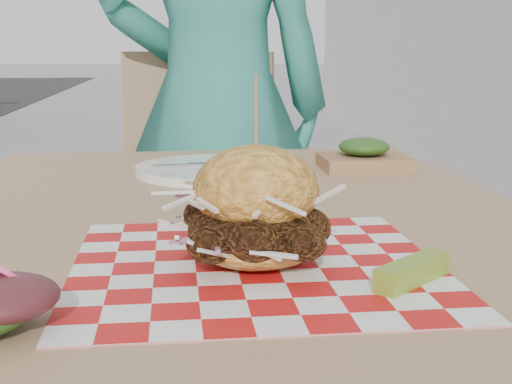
{
  "coord_description": "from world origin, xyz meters",
  "views": [
    {
      "loc": [
        -0.11,
        -0.89,
        0.96
      ],
      "look_at": [
        -0.03,
        -0.22,
        0.82
      ],
      "focal_mm": 50.0,
      "sensor_mm": 36.0,
      "label": 1
    }
  ],
  "objects_px": {
    "patio_chair": "(210,201)",
    "sandwich": "(256,213)",
    "diner": "(216,105)",
    "patio_table": "(230,277)"
  },
  "relations": [
    {
      "from": "diner",
      "to": "patio_chair",
      "type": "distance_m",
      "value": 0.27
    },
    {
      "from": "diner",
      "to": "sandwich",
      "type": "relative_size",
      "value": 8.78
    },
    {
      "from": "diner",
      "to": "sandwich",
      "type": "xyz_separation_m",
      "value": [
        -0.03,
        -1.17,
        -0.01
      ]
    },
    {
      "from": "sandwich",
      "to": "diner",
      "type": "bearing_deg",
      "value": 88.42
    },
    {
      "from": "patio_table",
      "to": "sandwich",
      "type": "height_order",
      "value": "sandwich"
    },
    {
      "from": "diner",
      "to": "patio_chair",
      "type": "height_order",
      "value": "diner"
    },
    {
      "from": "sandwich",
      "to": "patio_table",
      "type": "bearing_deg",
      "value": 92.75
    },
    {
      "from": "patio_chair",
      "to": "sandwich",
      "type": "relative_size",
      "value": 5.11
    },
    {
      "from": "patio_table",
      "to": "sandwich",
      "type": "distance_m",
      "value": 0.24
    },
    {
      "from": "patio_table",
      "to": "diner",
      "type": "bearing_deg",
      "value": 87.5
    }
  ]
}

